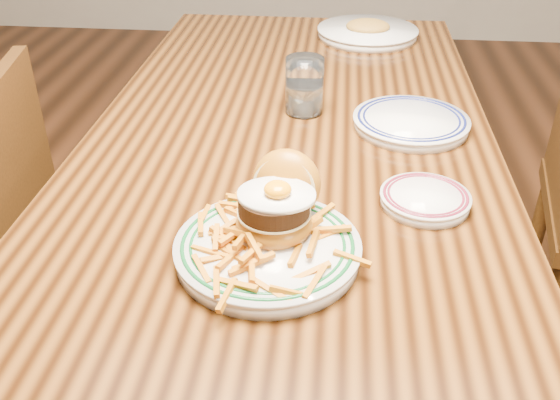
# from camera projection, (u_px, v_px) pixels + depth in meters

# --- Properties ---
(floor) EXTENTS (6.00, 6.00, 0.00)m
(floor) POSITION_uv_depth(u_px,v_px,m) (289.00, 365.00, 1.76)
(floor) COLOR black
(floor) RESTS_ON ground
(table) EXTENTS (0.85, 1.60, 0.75)m
(table) POSITION_uv_depth(u_px,v_px,m) (292.00, 158.00, 1.40)
(table) COLOR black
(table) RESTS_ON floor
(main_plate) EXTENTS (0.28, 0.30, 0.14)m
(main_plate) POSITION_uv_depth(u_px,v_px,m) (271.00, 231.00, 0.94)
(main_plate) COLOR silver
(main_plate) RESTS_ON table
(side_plate) EXTENTS (0.15, 0.15, 0.02)m
(side_plate) POSITION_uv_depth(u_px,v_px,m) (425.00, 198.00, 1.07)
(side_plate) COLOR silver
(side_plate) RESTS_ON table
(rear_plate) EXTENTS (0.25, 0.25, 0.03)m
(rear_plate) POSITION_uv_depth(u_px,v_px,m) (411.00, 122.00, 1.32)
(rear_plate) COLOR silver
(rear_plate) RESTS_ON table
(water_glass) EXTENTS (0.08, 0.08, 0.13)m
(water_glass) POSITION_uv_depth(u_px,v_px,m) (304.00, 89.00, 1.37)
(water_glass) COLOR white
(water_glass) RESTS_ON table
(far_plate) EXTENTS (0.30, 0.30, 0.05)m
(far_plate) POSITION_uv_depth(u_px,v_px,m) (368.00, 32.00, 1.84)
(far_plate) COLOR silver
(far_plate) RESTS_ON table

